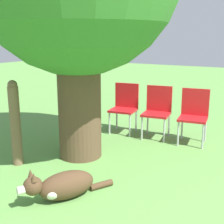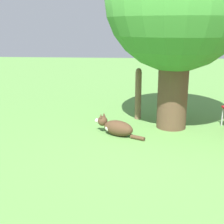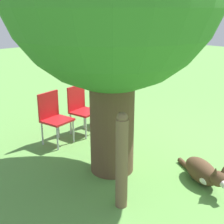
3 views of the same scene
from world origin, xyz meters
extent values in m
plane|color=#609947|center=(0.00, 0.00, 0.00)|extent=(30.00, 30.00, 0.00)
cylinder|color=brown|center=(0.35, 0.86, 0.90)|extent=(0.61, 0.61, 1.80)
ellipsoid|color=#513823|center=(-0.73, 0.26, 0.15)|extent=(0.69, 0.56, 0.30)
ellipsoid|color=silver|center=(-0.88, 0.34, 0.13)|extent=(0.31, 0.33, 0.18)
sphere|color=#513823|center=(-1.05, 0.43, 0.23)|extent=(0.27, 0.27, 0.20)
cylinder|color=silver|center=(-1.15, 0.48, 0.22)|extent=(0.12, 0.11, 0.08)
cone|color=#513823|center=(-1.07, 0.38, 0.35)|extent=(0.06, 0.06, 0.09)
cone|color=#513823|center=(-1.02, 0.48, 0.35)|extent=(0.06, 0.06, 0.09)
cylinder|color=#513823|center=(-0.35, 0.06, 0.04)|extent=(0.28, 0.20, 0.07)
cylinder|color=brown|center=(-0.35, 1.41, 0.54)|extent=(0.14, 0.14, 1.07)
sphere|color=brown|center=(-0.35, 1.41, 1.09)|extent=(0.13, 0.13, 0.13)
cube|color=red|center=(1.68, -0.38, 0.42)|extent=(0.48, 0.50, 0.04)
cube|color=red|center=(1.88, -0.35, 0.66)|extent=(0.10, 0.44, 0.44)
cylinder|color=#B7B7BC|center=(1.53, -0.59, 0.20)|extent=(0.03, 0.03, 0.40)
cylinder|color=#B7B7BC|center=(1.48, -0.22, 0.20)|extent=(0.03, 0.03, 0.40)
cylinder|color=#B7B7BC|center=(1.89, -0.54, 0.20)|extent=(0.03, 0.03, 0.40)
cylinder|color=#B7B7BC|center=(1.83, -0.16, 0.20)|extent=(0.03, 0.03, 0.40)
cube|color=red|center=(1.66, 0.24, 0.42)|extent=(0.48, 0.50, 0.04)
cube|color=red|center=(1.85, 0.27, 0.66)|extent=(0.10, 0.44, 0.44)
cylinder|color=#B7B7BC|center=(1.51, 0.03, 0.20)|extent=(0.03, 0.03, 0.40)
cylinder|color=#B7B7BC|center=(1.45, 0.40, 0.20)|extent=(0.03, 0.03, 0.40)
cylinder|color=#B7B7BC|center=(1.87, 0.08, 0.20)|extent=(0.03, 0.03, 0.40)
cylinder|color=#B7B7BC|center=(1.81, 0.46, 0.20)|extent=(0.03, 0.03, 0.40)
cube|color=red|center=(1.64, 0.87, 0.42)|extent=(0.48, 0.50, 0.04)
cube|color=red|center=(1.83, 0.90, 0.66)|extent=(0.10, 0.44, 0.44)
cylinder|color=#B7B7BC|center=(1.49, 0.65, 0.20)|extent=(0.03, 0.03, 0.40)
cylinder|color=#B7B7BC|center=(1.43, 1.03, 0.20)|extent=(0.03, 0.03, 0.40)
cylinder|color=#B7B7BC|center=(1.84, 0.71, 0.20)|extent=(0.03, 0.03, 0.40)
cylinder|color=#B7B7BC|center=(1.78, 1.08, 0.20)|extent=(0.03, 0.03, 0.40)
camera|label=1|loc=(-3.11, -1.73, 1.71)|focal=50.00mm
camera|label=2|loc=(-0.40, -5.43, 2.07)|focal=50.00mm
camera|label=3|loc=(-2.48, 3.72, 2.19)|focal=50.00mm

